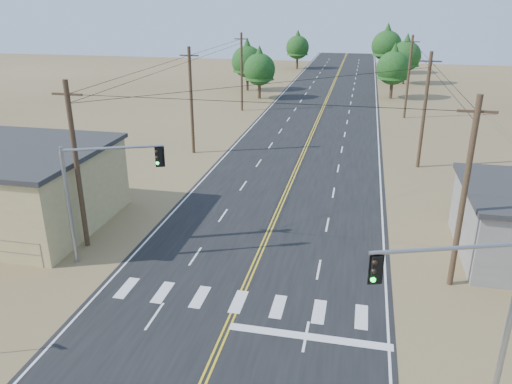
# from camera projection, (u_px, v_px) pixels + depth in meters

# --- Properties ---
(road) EXTENTS (15.00, 200.00, 0.02)m
(road) POSITION_uv_depth(u_px,v_px,m) (298.00, 166.00, 44.78)
(road) COLOR black
(road) RESTS_ON ground
(utility_pole_left_near) EXTENTS (1.80, 0.30, 10.00)m
(utility_pole_left_near) POSITION_uv_depth(u_px,v_px,m) (77.00, 166.00, 28.59)
(utility_pole_left_near) COLOR #4C3826
(utility_pole_left_near) RESTS_ON ground
(utility_pole_left_mid) EXTENTS (1.80, 0.30, 10.00)m
(utility_pole_left_mid) POSITION_uv_depth(u_px,v_px,m) (191.00, 100.00, 46.81)
(utility_pole_left_mid) COLOR #4C3826
(utility_pole_left_mid) RESTS_ON ground
(utility_pole_left_far) EXTENTS (1.80, 0.30, 10.00)m
(utility_pole_left_far) POSITION_uv_depth(u_px,v_px,m) (242.00, 72.00, 65.02)
(utility_pole_left_far) COLOR #4C3826
(utility_pole_left_far) RESTS_ON ground
(utility_pole_right_near) EXTENTS (1.80, 0.30, 10.00)m
(utility_pole_right_near) POSITION_uv_depth(u_px,v_px,m) (464.00, 194.00, 24.48)
(utility_pole_right_near) COLOR #4C3826
(utility_pole_right_near) RESTS_ON ground
(utility_pole_right_mid) EXTENTS (1.80, 0.30, 10.00)m
(utility_pole_right_mid) POSITION_uv_depth(u_px,v_px,m) (424.00, 110.00, 42.69)
(utility_pole_right_mid) COLOR #4C3826
(utility_pole_right_mid) RESTS_ON ground
(utility_pole_right_far) EXTENTS (1.80, 0.30, 10.00)m
(utility_pole_right_far) POSITION_uv_depth(u_px,v_px,m) (408.00, 77.00, 60.90)
(utility_pole_right_far) COLOR #4C3826
(utility_pole_right_far) RESTS_ON ground
(signal_mast_left) EXTENTS (5.08, 2.20, 6.82)m
(signal_mast_left) POSITION_uv_depth(u_px,v_px,m) (96.00, 185.00, 27.11)
(signal_mast_left) COLOR gray
(signal_mast_left) RESTS_ON ground
(signal_mast_right) EXTENTS (5.28, 2.06, 6.64)m
(signal_mast_right) POSITION_uv_depth(u_px,v_px,m) (473.00, 297.00, 17.13)
(signal_mast_right) COLOR gray
(signal_mast_right) RESTS_ON ground
(tree_left_near) EXTENTS (4.65, 4.65, 7.75)m
(tree_left_near) POSITION_uv_depth(u_px,v_px,m) (259.00, 66.00, 73.10)
(tree_left_near) COLOR #3F2D1E
(tree_left_near) RESTS_ON ground
(tree_left_mid) EXTENTS (4.98, 4.98, 8.30)m
(tree_left_mid) POSITION_uv_depth(u_px,v_px,m) (247.00, 58.00, 79.44)
(tree_left_mid) COLOR #3F2D1E
(tree_left_mid) RESTS_ON ground
(tree_left_far) EXTENTS (4.80, 4.80, 7.99)m
(tree_left_far) POSITION_uv_depth(u_px,v_px,m) (298.00, 45.00, 104.28)
(tree_left_far) COLOR #3F2D1E
(tree_left_far) RESTS_ON ground
(tree_right_near) EXTENTS (4.87, 4.87, 8.12)m
(tree_right_near) POSITION_uv_depth(u_px,v_px,m) (394.00, 65.00, 73.03)
(tree_right_near) COLOR #3F2D1E
(tree_right_near) RESTS_ON ground
(tree_right_mid) EXTENTS (5.15, 5.15, 8.58)m
(tree_right_mid) POSITION_uv_depth(u_px,v_px,m) (406.00, 53.00, 85.55)
(tree_right_mid) COLOR #3F2D1E
(tree_right_mid) RESTS_ON ground
(tree_right_far) EXTENTS (5.81, 5.81, 9.69)m
(tree_right_far) POSITION_uv_depth(u_px,v_px,m) (387.00, 43.00, 97.50)
(tree_right_far) COLOR #3F2D1E
(tree_right_far) RESTS_ON ground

